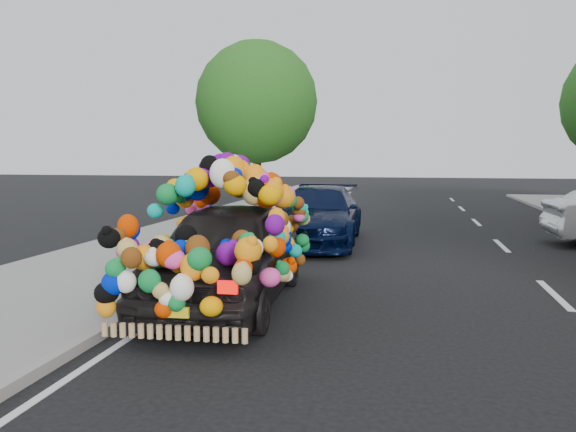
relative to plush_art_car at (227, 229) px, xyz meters
name	(u,v)px	position (x,y,z in m)	size (l,w,h in m)	color
ground	(330,284)	(1.36, 1.50, -1.11)	(100.00, 100.00, 0.00)	black
sidewalk	(102,271)	(-2.94, 1.50, -1.05)	(4.00, 60.00, 0.12)	gray
kerb	(201,275)	(-0.99, 1.50, -1.05)	(0.15, 60.00, 0.13)	gray
lane_markings	(554,294)	(4.96, 1.50, -1.11)	(6.00, 50.00, 0.01)	silver
tree_near_sidewalk	(257,103)	(-2.44, 11.00, 2.91)	(4.20, 4.20, 6.13)	#332114
plush_art_car	(227,229)	(0.00, 0.00, 0.00)	(2.40, 4.77, 2.17)	black
navy_sedan	(319,215)	(0.48, 6.00, -0.40)	(2.01, 4.94, 1.43)	black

